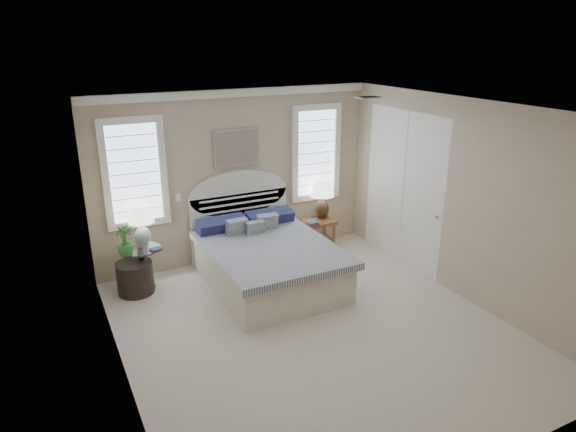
% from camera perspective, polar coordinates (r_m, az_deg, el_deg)
% --- Properties ---
extents(floor, '(4.50, 5.00, 0.01)m').
position_cam_1_polar(floor, '(6.52, 2.96, -12.45)').
color(floor, beige).
rests_on(floor, ground).
extents(ceiling, '(4.50, 5.00, 0.01)m').
position_cam_1_polar(ceiling, '(5.58, 3.45, 11.79)').
color(ceiling, silver).
rests_on(ceiling, wall_back).
extents(wall_back, '(4.50, 0.02, 2.70)m').
position_cam_1_polar(wall_back, '(8.07, -5.71, 4.34)').
color(wall_back, beige).
rests_on(wall_back, floor).
extents(wall_left, '(0.02, 5.00, 2.70)m').
position_cam_1_polar(wall_left, '(5.25, -18.73, -5.15)').
color(wall_left, beige).
rests_on(wall_left, floor).
extents(wall_right, '(0.02, 5.00, 2.70)m').
position_cam_1_polar(wall_right, '(7.25, 18.79, 1.63)').
color(wall_right, beige).
rests_on(wall_right, floor).
extents(crown_molding, '(4.50, 0.08, 0.12)m').
position_cam_1_polar(crown_molding, '(7.80, -5.92, 13.46)').
color(crown_molding, white).
rests_on(crown_molding, wall_back).
extents(hvac_vent, '(0.30, 0.20, 0.02)m').
position_cam_1_polar(hvac_vent, '(6.90, 8.87, 12.90)').
color(hvac_vent, '#B2B2B2').
rests_on(hvac_vent, ceiling).
extents(switch_plate, '(0.08, 0.01, 0.12)m').
position_cam_1_polar(switch_plate, '(7.84, -12.10, 2.01)').
color(switch_plate, white).
rests_on(switch_plate, wall_back).
extents(window_left, '(0.90, 0.06, 1.60)m').
position_cam_1_polar(window_left, '(7.59, -16.70, 4.59)').
color(window_left, '#C7DBFC').
rests_on(window_left, wall_back).
extents(window_right, '(0.90, 0.06, 1.60)m').
position_cam_1_polar(window_right, '(8.58, 3.08, 7.04)').
color(window_right, '#C7DBFC').
rests_on(window_right, wall_back).
extents(painting, '(0.74, 0.04, 0.58)m').
position_cam_1_polar(painting, '(7.93, -5.72, 7.56)').
color(painting, silver).
rests_on(painting, wall_back).
extents(closet_door, '(0.02, 1.80, 2.40)m').
position_cam_1_polar(closet_door, '(8.12, 12.65, 2.96)').
color(closet_door, white).
rests_on(closet_door, floor).
extents(bed, '(1.72, 2.28, 1.47)m').
position_cam_1_polar(bed, '(7.49, -2.53, -4.66)').
color(bed, silver).
rests_on(bed, floor).
extents(side_table_left, '(0.56, 0.56, 0.63)m').
position_cam_1_polar(side_table_left, '(7.57, -15.93, -5.15)').
color(side_table_left, black).
rests_on(side_table_left, floor).
extents(nightstand_right, '(0.50, 0.40, 0.53)m').
position_cam_1_polar(nightstand_right, '(8.61, 3.45, -1.37)').
color(nightstand_right, brown).
rests_on(nightstand_right, floor).
extents(floor_pot, '(0.59, 0.59, 0.46)m').
position_cam_1_polar(floor_pot, '(7.55, -16.62, -6.59)').
color(floor_pot, black).
rests_on(floor_pot, floor).
extents(lamp_left, '(0.48, 0.48, 0.59)m').
position_cam_1_polar(lamp_left, '(7.45, -15.99, -0.52)').
color(lamp_left, white).
rests_on(lamp_left, side_table_left).
extents(lamp_right, '(0.48, 0.48, 0.67)m').
position_cam_1_polar(lamp_right, '(8.56, 3.79, 2.42)').
color(lamp_right, black).
rests_on(lamp_right, nightstand_right).
extents(potted_plant, '(0.27, 0.27, 0.40)m').
position_cam_1_polar(potted_plant, '(7.23, -17.71, -2.68)').
color(potted_plant, '#326F2C').
rests_on(potted_plant, side_table_left).
extents(books_left, '(0.18, 0.16, 0.04)m').
position_cam_1_polar(books_left, '(7.31, -14.46, -3.64)').
color(books_left, maroon).
rests_on(books_left, side_table_left).
extents(books_right, '(0.19, 0.14, 0.05)m').
position_cam_1_polar(books_right, '(8.33, 2.80, -0.84)').
color(books_right, maroon).
rests_on(books_right, nightstand_right).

